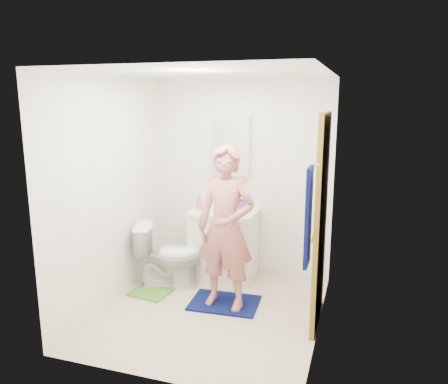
# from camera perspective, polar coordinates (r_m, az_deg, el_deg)

# --- Properties ---
(floor) EXTENTS (2.20, 2.40, 0.02)m
(floor) POSITION_cam_1_polar(r_m,az_deg,el_deg) (4.71, -1.75, -15.39)
(floor) COLOR beige
(floor) RESTS_ON ground
(ceiling) EXTENTS (2.20, 2.40, 0.02)m
(ceiling) POSITION_cam_1_polar(r_m,az_deg,el_deg) (4.19, -1.97, 15.44)
(ceiling) COLOR white
(ceiling) RESTS_ON ground
(wall_back) EXTENTS (2.20, 0.02, 2.40)m
(wall_back) POSITION_cam_1_polar(r_m,az_deg,el_deg) (5.42, 2.47, 1.83)
(wall_back) COLOR white
(wall_back) RESTS_ON ground
(wall_front) EXTENTS (2.20, 0.02, 2.40)m
(wall_front) POSITION_cam_1_polar(r_m,az_deg,el_deg) (3.22, -9.17, -5.51)
(wall_front) COLOR white
(wall_front) RESTS_ON ground
(wall_left) EXTENTS (0.02, 2.40, 2.40)m
(wall_left) POSITION_cam_1_polar(r_m,az_deg,el_deg) (4.78, -14.49, 0.04)
(wall_left) COLOR white
(wall_left) RESTS_ON ground
(wall_right) EXTENTS (0.02, 2.40, 2.40)m
(wall_right) POSITION_cam_1_polar(r_m,az_deg,el_deg) (4.06, 13.06, -1.97)
(wall_right) COLOR white
(wall_right) RESTS_ON ground
(vanity_cabinet) EXTENTS (0.75, 0.55, 0.80)m
(vanity_cabinet) POSITION_cam_1_polar(r_m,az_deg,el_deg) (5.39, 0.00, -7.01)
(vanity_cabinet) COLOR white
(vanity_cabinet) RESTS_ON floor
(countertop) EXTENTS (0.79, 0.59, 0.05)m
(countertop) POSITION_cam_1_polar(r_m,az_deg,el_deg) (5.27, 0.00, -2.64)
(countertop) COLOR white
(countertop) RESTS_ON vanity_cabinet
(sink_basin) EXTENTS (0.40, 0.40, 0.03)m
(sink_basin) POSITION_cam_1_polar(r_m,az_deg,el_deg) (5.27, 0.00, -2.48)
(sink_basin) COLOR white
(sink_basin) RESTS_ON countertop
(faucet) EXTENTS (0.03, 0.03, 0.12)m
(faucet) POSITION_cam_1_polar(r_m,az_deg,el_deg) (5.42, 0.59, -1.31)
(faucet) COLOR silver
(faucet) RESTS_ON countertop
(medicine_cabinet) EXTENTS (0.50, 0.12, 0.70)m
(medicine_cabinet) POSITION_cam_1_polar(r_m,az_deg,el_deg) (5.34, 0.75, 6.02)
(medicine_cabinet) COLOR white
(medicine_cabinet) RESTS_ON wall_back
(mirror_panel) EXTENTS (0.46, 0.01, 0.66)m
(mirror_panel) POSITION_cam_1_polar(r_m,az_deg,el_deg) (5.28, 0.55, 5.95)
(mirror_panel) COLOR white
(mirror_panel) RESTS_ON wall_back
(door) EXTENTS (0.05, 0.80, 2.05)m
(door) POSITION_cam_1_polar(r_m,az_deg,el_deg) (4.26, 12.52, -3.74)
(door) COLOR olive
(door) RESTS_ON ground
(door_knob) EXTENTS (0.07, 0.07, 0.07)m
(door_knob) POSITION_cam_1_polar(r_m,az_deg,el_deg) (3.98, 11.44, -5.95)
(door_knob) COLOR gold
(door_knob) RESTS_ON door
(towel) EXTENTS (0.03, 0.24, 0.80)m
(towel) POSITION_cam_1_polar(r_m,az_deg,el_deg) (3.51, 10.96, -3.25)
(towel) COLOR #08104B
(towel) RESTS_ON wall_right
(towel_hook) EXTENTS (0.06, 0.02, 0.02)m
(towel_hook) POSITION_cam_1_polar(r_m,az_deg,el_deg) (3.42, 11.91, 3.50)
(towel_hook) COLOR silver
(towel_hook) RESTS_ON wall_right
(toilet) EXTENTS (0.84, 0.64, 0.76)m
(toilet) POSITION_cam_1_polar(r_m,az_deg,el_deg) (5.18, -7.23, -8.15)
(toilet) COLOR white
(toilet) RESTS_ON floor
(bath_mat) EXTENTS (0.75, 0.56, 0.02)m
(bath_mat) POSITION_cam_1_polar(r_m,az_deg,el_deg) (4.85, 0.06, -14.28)
(bath_mat) COLOR #08104B
(bath_mat) RESTS_ON floor
(green_rug) EXTENTS (0.48, 0.42, 0.02)m
(green_rug) POSITION_cam_1_polar(r_m,az_deg,el_deg) (5.16, -9.60, -12.77)
(green_rug) COLOR #539331
(green_rug) RESTS_ON floor
(soap_dispenser) EXTENTS (0.09, 0.10, 0.17)m
(soap_dispenser) POSITION_cam_1_polar(r_m,az_deg,el_deg) (5.31, -3.20, -1.31)
(soap_dispenser) COLOR #D36262
(soap_dispenser) RESTS_ON countertop
(toothbrush_cup) EXTENTS (0.16, 0.16, 0.11)m
(toothbrush_cup) POSITION_cam_1_polar(r_m,az_deg,el_deg) (5.31, 2.30, -1.65)
(toothbrush_cup) COLOR #813E89
(toothbrush_cup) RESTS_ON countertop
(man) EXTENTS (0.66, 0.48, 1.70)m
(man) POSITION_cam_1_polar(r_m,az_deg,el_deg) (4.47, 0.24, -4.72)
(man) COLOR #BA6B68
(man) RESTS_ON bath_mat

